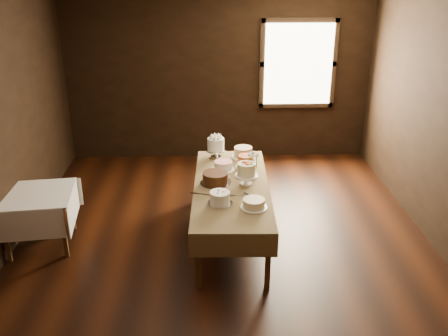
% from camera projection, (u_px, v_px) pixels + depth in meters
% --- Properties ---
extents(floor, '(5.00, 6.00, 0.01)m').
position_uv_depth(floor, '(225.00, 248.00, 5.84)').
color(floor, black).
rests_on(floor, ground).
extents(ceiling, '(5.00, 6.00, 0.01)m').
position_uv_depth(ceiling, '(225.00, 0.00, 4.75)').
color(ceiling, beige).
rests_on(ceiling, wall_back).
extents(wall_back, '(5.00, 0.02, 2.80)m').
position_uv_depth(wall_back, '(218.00, 76.00, 8.05)').
color(wall_back, black).
rests_on(wall_back, ground).
extents(wall_front, '(5.00, 0.02, 2.80)m').
position_uv_depth(wall_front, '(245.00, 330.00, 2.53)').
color(wall_front, black).
rests_on(wall_front, ground).
extents(window, '(1.10, 0.05, 1.30)m').
position_uv_depth(window, '(298.00, 64.00, 7.96)').
color(window, '#FFEABF').
rests_on(window, wall_back).
extents(display_table, '(0.95, 2.28, 0.70)m').
position_uv_depth(display_table, '(231.00, 189.00, 5.84)').
color(display_table, '#422911').
rests_on(display_table, ground).
extents(side_table, '(0.90, 0.90, 0.68)m').
position_uv_depth(side_table, '(37.00, 200.00, 5.68)').
color(side_table, '#422911').
rests_on(side_table, ground).
extents(cake_meringue, '(0.29, 0.29, 0.28)m').
position_uv_depth(cake_meringue, '(216.00, 148.00, 6.59)').
color(cake_meringue, silver).
rests_on(cake_meringue, display_table).
extents(cake_speckled, '(0.32, 0.32, 0.14)m').
position_uv_depth(cake_speckled, '(243.00, 153.00, 6.62)').
color(cake_speckled, white).
rests_on(cake_speckled, display_table).
extents(cake_lattice, '(0.32, 0.32, 0.11)m').
position_uv_depth(cake_lattice, '(223.00, 166.00, 6.22)').
color(cake_lattice, white).
rests_on(cake_lattice, display_table).
extents(cake_caramel, '(0.26, 0.26, 0.16)m').
position_uv_depth(cake_caramel, '(245.00, 162.00, 6.30)').
color(cake_caramel, white).
rests_on(cake_caramel, display_table).
extents(cake_chocolate, '(0.37, 0.37, 0.14)m').
position_uv_depth(cake_chocolate, '(215.00, 178.00, 5.84)').
color(cake_chocolate, silver).
rests_on(cake_chocolate, display_table).
extents(cake_flowers, '(0.28, 0.28, 0.28)m').
position_uv_depth(cake_flowers, '(246.00, 175.00, 5.79)').
color(cake_flowers, white).
rests_on(cake_flowers, display_table).
extents(cake_swirl, '(0.28, 0.28, 0.14)m').
position_uv_depth(cake_swirl, '(220.00, 198.00, 5.35)').
color(cake_swirl, silver).
rests_on(cake_swirl, display_table).
extents(cake_cream, '(0.29, 0.29, 0.10)m').
position_uv_depth(cake_cream, '(254.00, 204.00, 5.27)').
color(cake_cream, white).
rests_on(cake_cream, display_table).
extents(cake_server_a, '(0.24, 0.06, 0.01)m').
position_uv_depth(cake_server_a, '(239.00, 195.00, 5.57)').
color(cake_server_a, silver).
rests_on(cake_server_a, display_table).
extents(cake_server_b, '(0.16, 0.21, 0.01)m').
position_uv_depth(cake_server_b, '(254.00, 198.00, 5.50)').
color(cake_server_b, silver).
rests_on(cake_server_b, display_table).
extents(cake_server_c, '(0.05, 0.24, 0.01)m').
position_uv_depth(cake_server_c, '(228.00, 176.00, 6.05)').
color(cake_server_c, silver).
rests_on(cake_server_c, display_table).
extents(cake_server_d, '(0.22, 0.15, 0.01)m').
position_uv_depth(cake_server_d, '(249.00, 176.00, 6.06)').
color(cake_server_d, silver).
rests_on(cake_server_d, display_table).
extents(cake_server_e, '(0.24, 0.09, 0.01)m').
position_uv_depth(cake_server_e, '(204.00, 194.00, 5.59)').
color(cake_server_e, silver).
rests_on(cake_server_e, display_table).
extents(flower_vase, '(0.16, 0.16, 0.12)m').
position_uv_depth(flower_vase, '(253.00, 173.00, 6.01)').
color(flower_vase, '#2D2823').
rests_on(flower_vase, display_table).
extents(flower_bouquet, '(0.14, 0.14, 0.20)m').
position_uv_depth(flower_bouquet, '(253.00, 159.00, 5.94)').
color(flower_bouquet, white).
rests_on(flower_bouquet, flower_vase).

